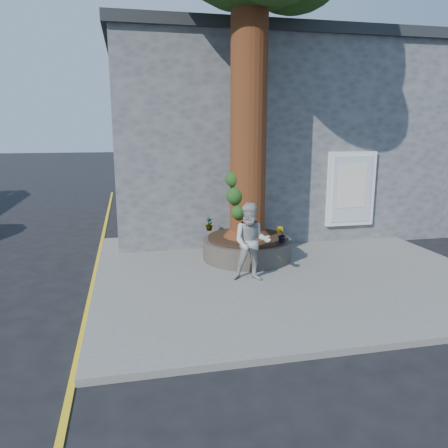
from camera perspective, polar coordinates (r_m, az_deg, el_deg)
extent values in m
plane|color=black|center=(9.55, 1.54, -8.87)|extent=(120.00, 120.00, 0.00)
cube|color=slate|center=(10.85, 8.00, -6.01)|extent=(9.00, 8.00, 0.12)
cube|color=yellow|center=(10.27, -16.80, -7.84)|extent=(0.10, 30.00, 0.01)
cube|color=#535558|center=(16.51, 4.04, 10.74)|extent=(10.00, 8.00, 6.00)
cube|color=black|center=(16.72, 4.22, 21.59)|extent=(10.30, 8.30, 0.30)
cube|color=white|center=(13.54, 16.24, 4.41)|extent=(1.50, 0.12, 2.20)
cube|color=silver|center=(13.49, 16.36, 4.38)|extent=(1.25, 0.04, 1.95)
cube|color=silver|center=(13.46, 16.43, 4.79)|extent=(0.90, 0.02, 1.30)
cube|color=#535558|center=(20.28, 26.63, 9.78)|extent=(6.00, 8.00, 6.00)
cylinder|color=black|center=(11.46, 3.03, -3.23)|extent=(2.30, 2.30, 0.52)
cylinder|color=black|center=(11.38, 3.04, -1.78)|extent=(2.04, 2.04, 0.08)
cylinder|color=#4D2813|center=(11.08, 3.28, 17.59)|extent=(0.90, 0.90, 7.50)
cone|color=#4D2813|center=(11.29, 3.06, 0.14)|extent=(1.24, 1.24, 0.70)
sphere|color=#133812|center=(10.87, 1.46, 3.70)|extent=(0.44, 0.44, 0.44)
sphere|color=#133812|center=(10.86, 1.88, 1.54)|extent=(0.36, 0.36, 0.36)
sphere|color=#133812|center=(10.93, 1.21, 5.86)|extent=(0.40, 0.40, 0.40)
imported|color=#16193E|center=(12.56, -0.85, 0.59)|extent=(0.67, 0.56, 1.55)
imported|color=#ADAAA6|center=(9.68, 3.61, -2.38)|extent=(1.01, 0.88, 1.75)
cube|color=white|center=(12.62, 0.33, -2.31)|extent=(0.21, 0.14, 0.28)
imported|color=gray|center=(11.95, -1.96, 0.05)|extent=(0.22, 0.18, 0.38)
imported|color=gray|center=(10.72, 7.44, -1.40)|extent=(0.31, 0.31, 0.41)
imported|color=gray|center=(11.95, -1.96, -0.06)|extent=(0.26, 0.26, 0.34)
imported|color=gray|center=(12.15, 3.47, 0.01)|extent=(0.26, 0.28, 0.28)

